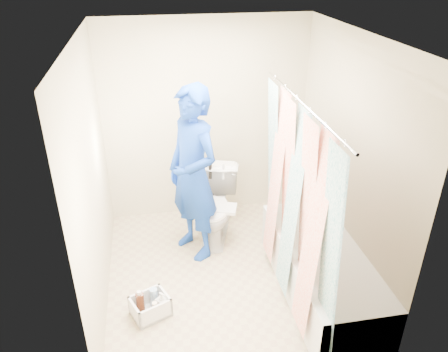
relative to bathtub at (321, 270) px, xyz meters
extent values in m
plane|color=tan|center=(-0.85, 0.43, -0.27)|extent=(2.60, 2.60, 0.00)
cube|color=white|center=(-0.85, 0.43, 2.13)|extent=(2.40, 2.60, 0.02)
cube|color=#B2AC89|center=(-0.85, 1.73, 0.93)|extent=(2.40, 0.02, 2.40)
cube|color=#B2AC89|center=(-0.85, -0.88, 0.93)|extent=(2.40, 0.02, 2.40)
cube|color=#B2AC89|center=(-2.05, 0.43, 0.93)|extent=(0.02, 2.60, 2.40)
cube|color=#B2AC89|center=(0.35, 0.43, 0.93)|extent=(0.02, 2.60, 2.40)
cube|color=silver|center=(0.00, 0.00, -0.02)|extent=(0.70, 1.75, 0.50)
cube|color=silver|center=(0.00, 0.00, 0.19)|extent=(0.58, 1.63, 0.06)
cylinder|color=silver|center=(-0.33, 0.00, 1.68)|extent=(0.02, 1.90, 0.02)
cube|color=white|center=(-0.33, 0.00, 0.75)|extent=(0.06, 1.75, 1.80)
imported|color=white|center=(-0.85, 1.09, 0.13)|extent=(0.66, 0.89, 0.81)
cube|color=silver|center=(-0.89, 0.97, 0.20)|extent=(0.53, 0.35, 0.04)
cylinder|color=black|center=(-0.87, 1.32, 0.51)|extent=(0.04, 0.04, 0.24)
cylinder|color=gold|center=(-0.87, 1.32, 0.63)|extent=(0.06, 0.06, 0.03)
cylinder|color=silver|center=(-0.73, 1.28, 0.48)|extent=(0.03, 0.03, 0.19)
imported|color=#102EA3|center=(-1.11, 0.88, 0.68)|extent=(0.74, 0.82, 1.89)
cube|color=silver|center=(-1.64, -0.02, -0.25)|extent=(0.40, 0.37, 0.03)
cube|color=silver|center=(-1.78, -0.08, -0.17)|extent=(0.12, 0.25, 0.20)
cube|color=silver|center=(-1.50, 0.04, -0.17)|extent=(0.12, 0.25, 0.20)
cube|color=silver|center=(-1.59, -0.13, -0.17)|extent=(0.31, 0.15, 0.20)
cube|color=silver|center=(-1.69, 0.09, -0.17)|extent=(0.31, 0.15, 0.20)
cylinder|color=#451E0D|center=(-1.73, -0.01, -0.13)|extent=(0.08, 0.08, 0.22)
cylinder|color=silver|center=(-1.60, 0.06, -0.14)|extent=(0.07, 0.07, 0.20)
cylinder|color=#FAE5C4|center=(-1.60, -0.06, -0.16)|extent=(0.05, 0.05, 0.14)
cylinder|color=#451E0D|center=(-1.69, -0.11, -0.20)|extent=(0.07, 0.07, 0.07)
cylinder|color=gold|center=(-1.69, -0.11, -0.16)|extent=(0.07, 0.07, 0.01)
imported|color=silver|center=(-1.54, -0.02, -0.13)|extent=(0.13, 0.13, 0.21)
camera|label=1|loc=(-1.51, -3.08, 2.76)|focal=35.00mm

